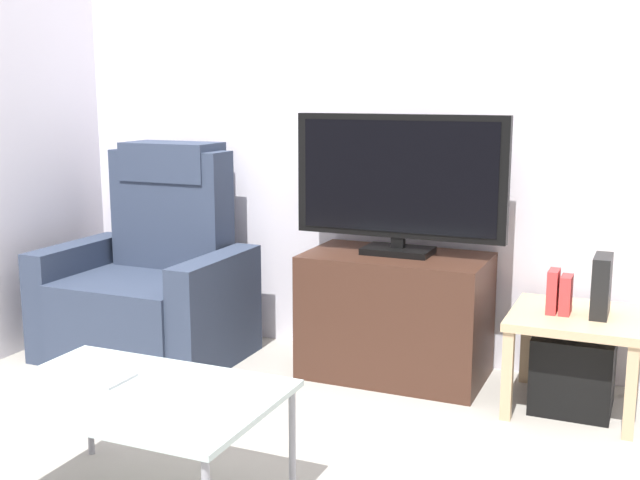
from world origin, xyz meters
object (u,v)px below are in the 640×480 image
(television, at_px, (399,181))
(cell_phone, at_px, (115,380))
(recliner_armchair, at_px, (152,283))
(side_table, at_px, (576,328))
(coffee_table, at_px, (136,399))
(book_middle, at_px, (566,295))
(subwoofer_box, at_px, (573,371))
(book_leftmost, at_px, (553,291))
(tv_stand, at_px, (395,315))
(game_console, at_px, (602,286))

(television, relative_size, cell_phone, 6.71)
(recliner_armchair, xyz_separation_m, side_table, (2.08, 0.10, -0.02))
(recliner_armchair, xyz_separation_m, coffee_table, (0.89, -1.35, 0.02))
(television, relative_size, book_middle, 6.07)
(coffee_table, bearing_deg, television, 76.54)
(television, bearing_deg, subwoofer_box, -6.53)
(side_table, xyz_separation_m, book_middle, (-0.05, -0.02, 0.15))
(book_leftmost, bearing_deg, cell_phone, -130.92)
(tv_stand, distance_m, coffee_table, 1.57)
(game_console, xyz_separation_m, coffee_table, (-1.29, -1.46, -0.16))
(recliner_armchair, relative_size, book_middle, 6.52)
(book_leftmost, bearing_deg, coffee_table, -127.51)
(subwoofer_box, distance_m, cell_phone, 1.94)
(tv_stand, xyz_separation_m, recliner_armchair, (-1.26, -0.17, 0.08))
(television, bearing_deg, book_middle, -8.36)
(book_middle, bearing_deg, television, 171.64)
(subwoofer_box, relative_size, book_leftmost, 1.77)
(game_console, bearing_deg, side_table, -173.66)
(coffee_table, bearing_deg, book_leftmost, 52.49)
(side_table, bearing_deg, tv_stand, 174.75)
(television, height_order, book_leftmost, television)
(recliner_armchair, relative_size, coffee_table, 1.20)
(book_leftmost, height_order, game_console, game_console)
(subwoofer_box, bearing_deg, recliner_armchair, -177.34)
(subwoofer_box, relative_size, cell_phone, 2.20)
(coffee_table, bearing_deg, game_console, 48.59)
(tv_stand, height_order, book_leftmost, book_leftmost)
(television, xyz_separation_m, cell_phone, (-0.48, -1.50, -0.52))
(book_middle, bearing_deg, book_leftmost, 180.00)
(television, distance_m, side_table, 1.01)
(side_table, relative_size, book_leftmost, 2.91)
(subwoofer_box, distance_m, book_leftmost, 0.36)
(book_middle, relative_size, coffee_table, 0.18)
(tv_stand, bearing_deg, book_leftmost, -7.52)
(book_leftmost, xyz_separation_m, coffee_table, (-1.10, -1.43, -0.12))
(television, bearing_deg, book_leftmost, -8.96)
(television, xyz_separation_m, subwoofer_box, (0.83, -0.09, -0.77))
(book_leftmost, distance_m, book_middle, 0.05)
(game_console, bearing_deg, coffee_table, -131.41)
(television, bearing_deg, coffee_table, -103.46)
(book_middle, bearing_deg, cell_phone, -132.15)
(side_table, relative_size, cell_phone, 3.60)
(tv_stand, distance_m, book_middle, 0.81)
(tv_stand, xyz_separation_m, side_table, (0.83, -0.08, 0.06))
(television, height_order, side_table, television)
(side_table, xyz_separation_m, coffee_table, (-1.20, -1.45, 0.03))
(game_console, bearing_deg, recliner_armchair, -177.19)
(side_table, height_order, book_middle, book_middle)
(subwoofer_box, xyz_separation_m, book_middle, (-0.05, -0.02, 0.34))
(side_table, relative_size, book_middle, 3.26)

